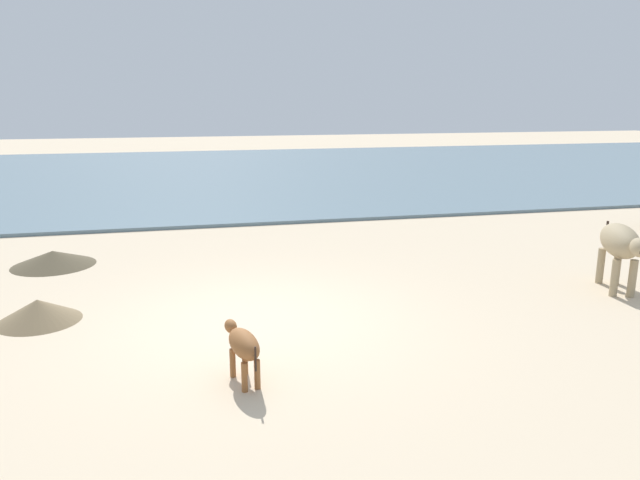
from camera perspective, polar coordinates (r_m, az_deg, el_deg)
ground at (r=8.13m, az=-6.12°, el=-7.98°), size 80.00×80.00×0.00m
sea_water at (r=23.99m, az=-10.91°, el=6.27°), size 60.00×20.00×0.08m
cow_adult_dun at (r=10.31m, az=26.89°, el=-0.36°), size 0.88×1.58×1.05m
calf_far_brown at (r=6.44m, az=-7.40°, el=-9.95°), size 0.41×0.89×0.58m
debris_pile_0 at (r=11.80m, az=-24.23°, el=-1.60°), size 1.74×1.74×0.27m
debris_pile_1 at (r=8.98m, az=-25.43°, el=-6.12°), size 1.48×1.48×0.31m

